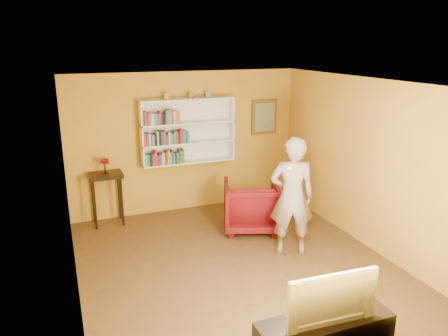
{
  "coord_description": "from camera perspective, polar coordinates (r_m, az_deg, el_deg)",
  "views": [
    {
      "loc": [
        -2.3,
        -5.45,
        3.24
      ],
      "look_at": [
        0.11,
        0.75,
        1.3
      ],
      "focal_mm": 35.0,
      "sensor_mm": 36.0,
      "label": 1
    }
  ],
  "objects": [
    {
      "name": "bookshelf",
      "position": [
        8.35,
        -4.83,
        4.86
      ],
      "size": [
        1.8,
        0.29,
        1.23
      ],
      "color": "white",
      "rests_on": "room_shell"
    },
    {
      "name": "ornament_centre",
      "position": [
        8.2,
        -4.48,
        9.41
      ],
      "size": [
        0.07,
        0.07,
        0.1
      ],
      "primitive_type": "cube",
      "color": "brown",
      "rests_on": "bookshelf"
    },
    {
      "name": "console_table",
      "position": [
        8.11,
        -15.16,
        -1.83
      ],
      "size": [
        0.59,
        0.45,
        0.97
      ],
      "color": "black",
      "rests_on": "ground"
    },
    {
      "name": "person",
      "position": [
        6.77,
        8.85,
        -3.73
      ],
      "size": [
        0.8,
        0.67,
        1.88
      ],
      "primitive_type": "imported",
      "rotation": [
        0.0,
        0.0,
        2.78
      ],
      "color": "#7A6A59",
      "rests_on": "ground"
    },
    {
      "name": "books_row_upper",
      "position": [
        8.06,
        -8.21,
        6.49
      ],
      "size": [
        0.68,
        0.19,
        0.27
      ],
      "color": "navy",
      "rests_on": "bookshelf"
    },
    {
      "name": "ornament_left",
      "position": [
        8.08,
        -7.56,
        9.28
      ],
      "size": [
        0.09,
        0.09,
        0.12
      ],
      "primitive_type": "cube",
      "color": "#C26337",
      "rests_on": "bookshelf"
    },
    {
      "name": "ornament_right",
      "position": [
        8.31,
        -2.19,
        9.56
      ],
      "size": [
        0.08,
        0.08,
        0.11
      ],
      "primitive_type": "cube",
      "color": "slate",
      "rests_on": "bookshelf"
    },
    {
      "name": "books_row_lower",
      "position": [
        8.24,
        -7.79,
        1.29
      ],
      "size": [
        0.74,
        0.19,
        0.27
      ],
      "color": "teal",
      "rests_on": "bookshelf"
    },
    {
      "name": "ruby_lustre",
      "position": [
        8.0,
        -15.35,
        0.69
      ],
      "size": [
        0.18,
        0.17,
        0.28
      ],
      "color": "maroon",
      "rests_on": "console_table"
    },
    {
      "name": "game_remote",
      "position": [
        6.1,
        8.27,
        0.12
      ],
      "size": [
        0.04,
        0.15,
        0.04
      ],
      "primitive_type": "cube",
      "color": "white",
      "rests_on": "person"
    },
    {
      "name": "armchair",
      "position": [
        7.75,
        3.56,
        -4.94
      ],
      "size": [
        1.21,
        1.23,
        0.88
      ],
      "primitive_type": "imported",
      "rotation": [
        0.0,
        0.0,
        2.79
      ],
      "color": "#46050D",
      "rests_on": "ground"
    },
    {
      "name": "framed_painting",
      "position": [
        8.96,
        5.28,
        6.65
      ],
      "size": [
        0.55,
        0.05,
        0.7
      ],
      "color": "brown",
      "rests_on": "room_shell"
    },
    {
      "name": "books_row_middle",
      "position": [
        8.15,
        -7.61,
        3.9
      ],
      "size": [
        0.85,
        0.19,
        0.27
      ],
      "color": "#A5192E",
      "rests_on": "bookshelf"
    },
    {
      "name": "room_shell",
      "position": [
        6.32,
        1.57,
        -4.33
      ],
      "size": [
        5.3,
        5.8,
        2.88
      ],
      "color": "#422C15",
      "rests_on": "ground"
    },
    {
      "name": "television",
      "position": [
        4.66,
        13.33,
        -15.8
      ],
      "size": [
        0.98,
        0.17,
        0.56
      ],
      "primitive_type": "imported",
      "rotation": [
        0.0,
        0.0,
        -0.05
      ],
      "color": "black",
      "rests_on": "tv_cabinet"
    }
  ]
}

